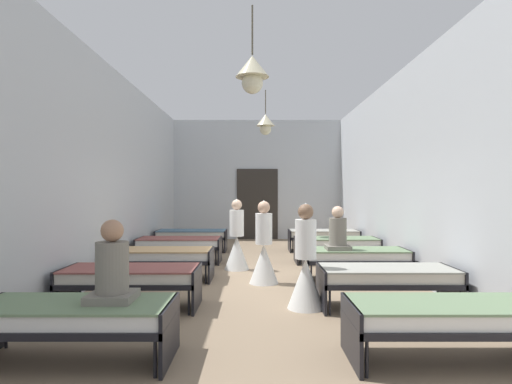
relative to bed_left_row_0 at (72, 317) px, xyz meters
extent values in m
cube|color=#8C755B|center=(1.81, 3.80, -0.49)|extent=(6.31, 14.04, 0.10)
cube|color=silver|center=(1.81, 10.62, 1.60)|extent=(6.11, 0.20, 4.08)
cube|color=silver|center=(-1.15, 3.80, 1.60)|extent=(0.20, 13.44, 4.08)
cube|color=silver|center=(4.76, 3.80, 1.60)|extent=(0.20, 13.44, 4.08)
cube|color=#2D2823|center=(1.81, 10.50, 0.76)|extent=(1.40, 0.06, 2.40)
cylinder|color=brown|center=(1.71, 1.45, 3.32)|extent=(0.02, 0.02, 0.65)
cone|color=beige|center=(1.71, 1.45, 2.84)|extent=(0.44, 0.44, 0.28)
sphere|color=beige|center=(1.71, 1.45, 2.62)|extent=(0.28, 0.28, 0.28)
cylinder|color=brown|center=(1.99, 6.15, 3.35)|extent=(0.02, 0.02, 0.57)
cone|color=beige|center=(1.99, 6.15, 2.92)|extent=(0.44, 0.44, 0.28)
sphere|color=beige|center=(1.99, 6.15, 2.70)|extent=(0.28, 0.28, 0.28)
cylinder|color=black|center=(-0.87, 0.36, -0.27)|extent=(0.03, 0.03, 0.34)
cylinder|color=black|center=(0.87, -0.36, -0.27)|extent=(0.03, 0.03, 0.34)
cylinder|color=black|center=(0.87, 0.36, -0.27)|extent=(0.03, 0.03, 0.34)
cube|color=black|center=(0.00, 0.00, -0.06)|extent=(1.90, 0.84, 0.07)
cube|color=black|center=(0.93, 0.00, -0.15)|extent=(0.04, 0.84, 0.57)
cube|color=white|center=(0.00, 0.00, 0.04)|extent=(1.82, 0.78, 0.14)
cube|color=slate|center=(0.00, 0.00, 0.12)|extent=(1.86, 0.82, 0.02)
cylinder|color=black|center=(2.74, -0.36, -0.27)|extent=(0.03, 0.03, 0.34)
cylinder|color=black|center=(2.74, 0.36, -0.27)|extent=(0.03, 0.03, 0.34)
cylinder|color=black|center=(4.48, 0.36, -0.27)|extent=(0.03, 0.03, 0.34)
cube|color=black|center=(3.61, 0.00, -0.06)|extent=(1.90, 0.84, 0.07)
cube|color=black|center=(2.68, 0.00, -0.15)|extent=(0.04, 0.84, 0.57)
cube|color=white|center=(3.61, 0.00, 0.04)|extent=(1.82, 0.78, 0.14)
cube|color=slate|center=(3.61, 0.00, 0.12)|extent=(1.86, 0.82, 0.02)
cylinder|color=black|center=(-0.87, 1.54, -0.27)|extent=(0.03, 0.03, 0.34)
cylinder|color=black|center=(-0.87, 2.26, -0.27)|extent=(0.03, 0.03, 0.34)
cylinder|color=black|center=(0.87, 1.54, -0.27)|extent=(0.03, 0.03, 0.34)
cylinder|color=black|center=(0.87, 2.26, -0.27)|extent=(0.03, 0.03, 0.34)
cube|color=black|center=(0.00, 1.90, -0.06)|extent=(1.90, 0.84, 0.07)
cube|color=black|center=(-0.93, 1.90, -0.15)|extent=(0.04, 0.84, 0.57)
cube|color=black|center=(0.93, 1.90, -0.15)|extent=(0.04, 0.84, 0.57)
cube|color=silver|center=(0.00, 1.90, 0.04)|extent=(1.82, 0.78, 0.14)
cube|color=#8C4C47|center=(0.00, 1.90, 0.12)|extent=(1.86, 0.82, 0.02)
cylinder|color=black|center=(2.74, 1.54, -0.27)|extent=(0.03, 0.03, 0.34)
cylinder|color=black|center=(2.74, 2.26, -0.27)|extent=(0.03, 0.03, 0.34)
cylinder|color=black|center=(4.48, 1.54, -0.27)|extent=(0.03, 0.03, 0.34)
cylinder|color=black|center=(4.48, 2.26, -0.27)|extent=(0.03, 0.03, 0.34)
cube|color=black|center=(3.61, 1.90, -0.06)|extent=(1.90, 0.84, 0.07)
cube|color=black|center=(2.68, 1.90, -0.15)|extent=(0.04, 0.84, 0.57)
cube|color=black|center=(4.54, 1.90, -0.15)|extent=(0.04, 0.84, 0.57)
cube|color=silver|center=(3.61, 1.90, 0.04)|extent=(1.82, 0.78, 0.14)
cube|color=#9E9E93|center=(3.61, 1.90, 0.12)|extent=(1.86, 0.82, 0.02)
cylinder|color=black|center=(-0.87, 3.44, -0.27)|extent=(0.03, 0.03, 0.34)
cylinder|color=black|center=(-0.87, 4.16, -0.27)|extent=(0.03, 0.03, 0.34)
cylinder|color=black|center=(0.87, 3.44, -0.27)|extent=(0.03, 0.03, 0.34)
cylinder|color=black|center=(0.87, 4.16, -0.27)|extent=(0.03, 0.03, 0.34)
cube|color=black|center=(0.00, 3.80, -0.06)|extent=(1.90, 0.84, 0.07)
cube|color=black|center=(-0.93, 3.80, -0.15)|extent=(0.04, 0.84, 0.57)
cube|color=black|center=(0.93, 3.80, -0.15)|extent=(0.04, 0.84, 0.57)
cube|color=white|center=(0.00, 3.80, 0.04)|extent=(1.82, 0.78, 0.14)
cube|color=tan|center=(0.00, 3.80, 0.12)|extent=(1.86, 0.82, 0.02)
cylinder|color=black|center=(2.74, 3.44, -0.27)|extent=(0.03, 0.03, 0.34)
cylinder|color=black|center=(2.74, 4.16, -0.27)|extent=(0.03, 0.03, 0.34)
cylinder|color=black|center=(4.48, 3.44, -0.27)|extent=(0.03, 0.03, 0.34)
cylinder|color=black|center=(4.48, 4.16, -0.27)|extent=(0.03, 0.03, 0.34)
cube|color=black|center=(3.61, 3.80, -0.06)|extent=(1.90, 0.84, 0.07)
cube|color=black|center=(2.68, 3.80, -0.15)|extent=(0.04, 0.84, 0.57)
cube|color=black|center=(4.54, 3.80, -0.15)|extent=(0.04, 0.84, 0.57)
cube|color=white|center=(3.61, 3.80, 0.04)|extent=(1.82, 0.78, 0.14)
cube|color=slate|center=(3.61, 3.80, 0.12)|extent=(1.86, 0.82, 0.02)
cylinder|color=black|center=(-0.87, 5.34, -0.27)|extent=(0.03, 0.03, 0.34)
cylinder|color=black|center=(-0.87, 6.06, -0.27)|extent=(0.03, 0.03, 0.34)
cylinder|color=black|center=(0.87, 5.34, -0.27)|extent=(0.03, 0.03, 0.34)
cylinder|color=black|center=(0.87, 6.06, -0.27)|extent=(0.03, 0.03, 0.34)
cube|color=black|center=(0.00, 5.70, -0.06)|extent=(1.90, 0.84, 0.07)
cube|color=black|center=(-0.93, 5.70, -0.15)|extent=(0.04, 0.84, 0.57)
cube|color=black|center=(0.93, 5.70, -0.15)|extent=(0.04, 0.84, 0.57)
cube|color=white|center=(0.00, 5.70, 0.04)|extent=(1.82, 0.78, 0.14)
cube|color=#8C4C47|center=(0.00, 5.70, 0.12)|extent=(1.86, 0.82, 0.02)
cylinder|color=black|center=(2.74, 5.34, -0.27)|extent=(0.03, 0.03, 0.34)
cylinder|color=black|center=(2.74, 6.06, -0.27)|extent=(0.03, 0.03, 0.34)
cylinder|color=black|center=(4.48, 5.34, -0.27)|extent=(0.03, 0.03, 0.34)
cylinder|color=black|center=(4.48, 6.06, -0.27)|extent=(0.03, 0.03, 0.34)
cube|color=black|center=(3.61, 5.70, -0.06)|extent=(1.90, 0.84, 0.07)
cube|color=black|center=(2.68, 5.70, -0.15)|extent=(0.04, 0.84, 0.57)
cube|color=black|center=(4.54, 5.70, -0.15)|extent=(0.04, 0.84, 0.57)
cube|color=white|center=(3.61, 5.70, 0.04)|extent=(1.82, 0.78, 0.14)
cube|color=slate|center=(3.61, 5.70, 0.12)|extent=(1.86, 0.82, 0.02)
cylinder|color=black|center=(-0.87, 7.24, -0.27)|extent=(0.03, 0.03, 0.34)
cylinder|color=black|center=(-0.87, 7.96, -0.27)|extent=(0.03, 0.03, 0.34)
cylinder|color=black|center=(0.87, 7.24, -0.27)|extent=(0.03, 0.03, 0.34)
cylinder|color=black|center=(0.87, 7.96, -0.27)|extent=(0.03, 0.03, 0.34)
cube|color=black|center=(0.00, 7.60, -0.06)|extent=(1.90, 0.84, 0.07)
cube|color=black|center=(-0.93, 7.60, -0.15)|extent=(0.04, 0.84, 0.57)
cube|color=black|center=(0.93, 7.60, -0.15)|extent=(0.04, 0.84, 0.57)
cube|color=silver|center=(0.00, 7.60, 0.04)|extent=(1.82, 0.78, 0.14)
cube|color=slate|center=(0.00, 7.60, 0.12)|extent=(1.86, 0.82, 0.02)
cylinder|color=black|center=(2.74, 7.24, -0.27)|extent=(0.03, 0.03, 0.34)
cylinder|color=black|center=(2.74, 7.96, -0.27)|extent=(0.03, 0.03, 0.34)
cylinder|color=black|center=(4.48, 7.24, -0.27)|extent=(0.03, 0.03, 0.34)
cylinder|color=black|center=(4.48, 7.96, -0.27)|extent=(0.03, 0.03, 0.34)
cube|color=black|center=(3.61, 7.60, -0.06)|extent=(1.90, 0.84, 0.07)
cube|color=black|center=(2.68, 7.60, -0.15)|extent=(0.04, 0.84, 0.57)
cube|color=black|center=(4.54, 7.60, -0.15)|extent=(0.04, 0.84, 0.57)
cube|color=silver|center=(3.61, 7.60, 0.04)|extent=(1.82, 0.78, 0.14)
cube|color=#9E9E93|center=(3.61, 7.60, 0.12)|extent=(1.86, 0.82, 0.02)
cone|color=white|center=(1.36, 4.85, -0.09)|extent=(0.52, 0.52, 0.70)
cylinder|color=white|center=(1.36, 4.85, 0.54)|extent=(0.30, 0.30, 0.55)
sphere|color=beige|center=(1.36, 4.85, 0.92)|extent=(0.22, 0.22, 0.22)
cone|color=white|center=(1.36, 4.85, 1.00)|extent=(0.18, 0.18, 0.10)
cone|color=white|center=(2.46, 1.88, -0.09)|extent=(0.52, 0.52, 0.70)
cylinder|color=white|center=(2.46, 1.88, 0.54)|extent=(0.30, 0.30, 0.55)
sphere|color=#846047|center=(2.46, 1.88, 0.92)|extent=(0.22, 0.22, 0.22)
cone|color=white|center=(2.46, 1.88, 1.00)|extent=(0.18, 0.18, 0.10)
cone|color=white|center=(1.90, 3.51, -0.09)|extent=(0.52, 0.52, 0.70)
cylinder|color=white|center=(1.90, 3.51, 0.54)|extent=(0.30, 0.30, 0.55)
sphere|color=tan|center=(1.90, 3.51, 0.92)|extent=(0.22, 0.22, 0.22)
cone|color=white|center=(1.90, 3.51, 1.00)|extent=(0.18, 0.18, 0.10)
cylinder|color=slate|center=(0.35, 0.06, 0.43)|extent=(0.32, 0.32, 0.58)
cube|color=slate|center=(0.35, 0.06, 0.18)|extent=(0.44, 0.44, 0.08)
sphere|color=#A87A5B|center=(0.35, 0.06, 0.83)|extent=(0.22, 0.22, 0.22)
cylinder|color=slate|center=(3.26, 3.70, 0.43)|extent=(0.32, 0.32, 0.58)
cube|color=slate|center=(3.26, 3.70, 0.18)|extent=(0.44, 0.44, 0.08)
sphere|color=beige|center=(3.26, 3.70, 0.83)|extent=(0.22, 0.22, 0.22)
camera|label=1|loc=(1.76, -4.14, 1.22)|focal=30.06mm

